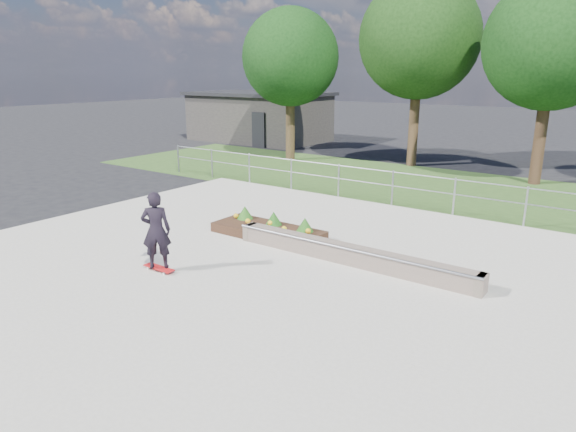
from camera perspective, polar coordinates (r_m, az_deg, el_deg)
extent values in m
plane|color=black|center=(10.93, -5.51, -7.13)|extent=(120.00, 120.00, 0.00)
cube|color=#2A461C|center=(20.13, 15.62, 3.07)|extent=(30.00, 8.00, 0.02)
cube|color=#A39D90|center=(10.92, -5.52, -6.99)|extent=(15.00, 15.00, 0.06)
cylinder|color=#93959B|center=(22.76, -12.09, 6.23)|extent=(0.06, 0.06, 1.20)
cylinder|color=gray|center=(21.33, -8.45, 5.79)|extent=(0.06, 0.06, 1.20)
cylinder|color=#919499|center=(20.00, -4.31, 5.25)|extent=(0.06, 0.06, 1.20)
cylinder|color=#94969C|center=(18.80, 0.37, 4.61)|extent=(0.06, 0.06, 1.20)
cylinder|color=gray|center=(17.73, 5.64, 3.86)|extent=(0.06, 0.06, 1.20)
cylinder|color=gray|center=(16.84, 11.52, 2.97)|extent=(0.06, 0.06, 1.20)
cylinder|color=#9A9CA2|center=(16.14, 17.97, 1.97)|extent=(0.06, 0.06, 1.20)
cylinder|color=#989BA1|center=(15.68, 24.90, 0.86)|extent=(0.06, 0.06, 1.20)
cylinder|color=#9A9EA3|center=(16.73, 11.63, 4.81)|extent=(20.00, 0.04, 0.04)
cylinder|color=gray|center=(16.82, 11.54, 3.31)|extent=(20.00, 0.04, 0.04)
cube|color=#2B2826|center=(32.98, -3.21, 10.82)|extent=(8.00, 5.00, 2.80)
cube|color=black|center=(32.89, -3.25, 13.43)|extent=(8.40, 5.40, 0.20)
cube|color=black|center=(29.80, -3.30, 9.52)|extent=(0.90, 0.10, 2.00)
cylinder|color=#352515|center=(25.39, 0.25, 9.51)|extent=(0.44, 0.44, 2.93)
sphere|color=black|center=(25.25, 0.26, 17.23)|extent=(4.55, 4.55, 4.55)
cylinder|color=#352215|center=(24.45, 13.75, 9.35)|extent=(0.44, 0.44, 3.38)
sphere|color=black|center=(24.36, 14.39, 18.58)|extent=(5.25, 5.25, 5.25)
cylinder|color=black|center=(21.98, 26.12, 7.23)|extent=(0.44, 0.44, 3.15)
sphere|color=black|center=(21.84, 27.33, 16.77)|extent=(4.90, 4.90, 4.90)
cube|color=brown|center=(11.68, 6.83, -4.27)|extent=(6.00, 0.40, 0.40)
cylinder|color=gray|center=(11.45, 6.37, -3.61)|extent=(6.00, 0.06, 0.06)
cube|color=brown|center=(13.24, -4.17, -1.76)|extent=(0.15, 0.42, 0.40)
cube|color=brown|center=(10.69, 20.61, -7.16)|extent=(0.15, 0.42, 0.40)
cube|color=black|center=(13.49, -2.24, -1.73)|extent=(3.00, 1.20, 0.25)
sphere|color=gold|center=(14.25, -5.80, 0.02)|extent=(0.14, 0.14, 0.14)
sphere|color=yellow|center=(13.72, -4.48, -0.57)|extent=(0.14, 0.14, 0.14)
sphere|color=yellow|center=(13.51, -1.99, -0.79)|extent=(0.14, 0.14, 0.14)
sphere|color=yellow|center=(13.01, -0.44, -1.44)|extent=(0.14, 0.14, 0.14)
sphere|color=gold|center=(12.84, 2.25, -1.69)|extent=(0.14, 0.14, 0.14)
cone|color=#204F16|center=(14.20, -4.81, 0.41)|extent=(0.44, 0.44, 0.36)
cone|color=#194A15|center=(13.59, -1.60, -0.24)|extent=(0.44, 0.44, 0.36)
cone|color=#1E4D16|center=(13.03, 1.89, -0.96)|extent=(0.44, 0.44, 0.36)
cylinder|color=white|center=(11.69, -15.31, -5.63)|extent=(0.05, 0.03, 0.05)
cylinder|color=white|center=(11.80, -14.63, -5.38)|extent=(0.05, 0.03, 0.05)
cylinder|color=silver|center=(11.31, -13.64, -6.24)|extent=(0.05, 0.03, 0.05)
cylinder|color=silver|center=(11.42, -12.95, -5.98)|extent=(0.05, 0.03, 0.05)
cylinder|color=#929397|center=(11.74, -14.98, -5.39)|extent=(0.02, 0.18, 0.02)
cylinder|color=#96969B|center=(11.36, -13.30, -5.99)|extent=(0.02, 0.18, 0.02)
cube|color=#AC1516|center=(11.54, -14.16, -5.59)|extent=(0.80, 0.21, 0.02)
imported|color=black|center=(11.26, -14.45, -1.54)|extent=(0.73, 0.71, 1.69)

